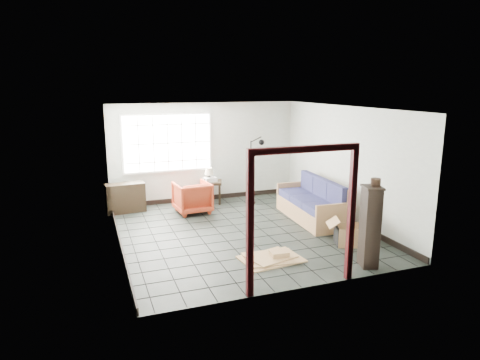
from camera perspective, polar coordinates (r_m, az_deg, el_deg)
name	(u,v)px	position (r m, az deg, el deg)	size (l,w,h in m)	color
ground	(241,231)	(9.16, 0.10, -6.87)	(5.50, 5.50, 0.00)	black
room_shell	(240,153)	(8.77, 0.04, 3.58)	(5.02, 5.52, 2.61)	#B1B7AF
window_panel	(168,143)	(11.08, -9.64, 4.89)	(2.32, 0.08, 1.52)	silver
doorway_trim	(304,201)	(6.40, 8.47, -2.74)	(1.80, 0.08, 2.20)	#3D0D10
futon_sofa	(313,205)	(10.02, 9.75, -3.26)	(0.93, 2.20, 0.96)	#A47A4A
armchair	(192,196)	(10.45, -6.39, -2.10)	(0.81, 0.76, 0.83)	#973016
side_table	(211,185)	(11.24, -3.83, -0.65)	(0.67, 0.67, 0.59)	black
table_lamp	(209,172)	(11.15, -4.14, 1.09)	(0.30, 0.30, 0.36)	black
projector	(210,179)	(11.14, -3.99, 0.07)	(0.33, 0.27, 0.11)	silver
floor_lamp	(256,168)	(11.07, 2.12, 1.60)	(0.47, 0.36, 1.76)	black
console_shelf	(126,198)	(10.78, -15.02, -2.31)	(0.95, 0.43, 0.72)	black
tall_shelf	(370,226)	(7.59, 16.94, -5.90)	(0.39, 0.45, 1.41)	black
pot	(376,182)	(7.45, 17.64, -0.26)	(0.20, 0.20, 0.12)	black
open_box	(351,235)	(8.68, 14.53, -7.11)	(1.02, 0.75, 0.52)	#A57C50
cardboard_pile	(272,257)	(7.78, 4.31, -10.24)	(1.14, 0.86, 0.16)	#A57C50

